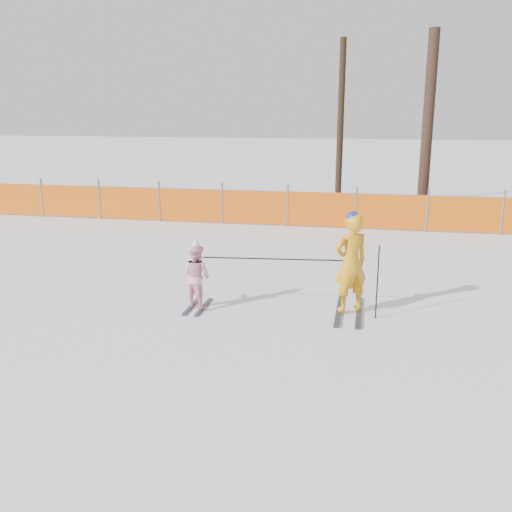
{
  "coord_description": "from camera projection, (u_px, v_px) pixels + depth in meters",
  "views": [
    {
      "loc": [
        1.82,
        -8.61,
        3.4
      ],
      "look_at": [
        0.0,
        0.5,
        1.0
      ],
      "focal_mm": 40.0,
      "sensor_mm": 36.0,
      "label": 1
    }
  ],
  "objects": [
    {
      "name": "ground",
      "position": [
        250.0,
        322.0,
        9.37
      ],
      "size": [
        120.0,
        120.0,
        0.0
      ],
      "primitive_type": "plane",
      "color": "white",
      "rests_on": "ground"
    },
    {
      "name": "adult",
      "position": [
        351.0,
        263.0,
        9.6
      ],
      "size": [
        0.74,
        1.55,
        1.77
      ],
      "color": "black",
      "rests_on": "ground"
    },
    {
      "name": "child",
      "position": [
        197.0,
        275.0,
        9.92
      ],
      "size": [
        0.67,
        0.92,
        1.3
      ],
      "color": "black",
      "rests_on": "ground"
    },
    {
      "name": "ski_poles",
      "position": [
        308.0,
        267.0,
        9.6
      ],
      "size": [
        2.97,
        0.27,
        1.26
      ],
      "color": "black",
      "rests_on": "ground"
    },
    {
      "name": "safety_fence",
      "position": [
        227.0,
        206.0,
        17.23
      ],
      "size": [
        16.35,
        0.06,
        1.25
      ],
      "color": "#595960",
      "rests_on": "ground"
    },
    {
      "name": "tree_trunks",
      "position": [
        451.0,
        126.0,
        17.43
      ],
      "size": [
        7.49,
        1.66,
        6.09
      ],
      "color": "#321F16",
      "rests_on": "ground"
    }
  ]
}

